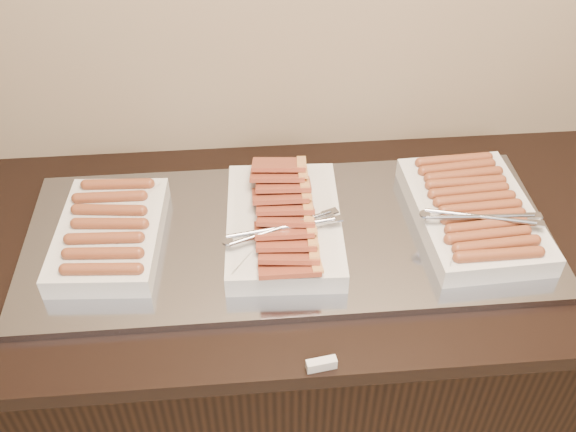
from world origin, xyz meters
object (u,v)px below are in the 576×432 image
at_px(counter, 293,354).
at_px(dish_right, 473,212).
at_px(dish_center, 284,222).
at_px(warming_tray, 289,235).
at_px(dish_left, 110,233).

distance_m(counter, dish_right, 0.65).
relative_size(counter, dish_center, 5.08).
xyz_separation_m(warming_tray, dish_left, (-0.40, -0.00, 0.04)).
height_order(warming_tray, dish_right, dish_right).
xyz_separation_m(counter, warming_tray, (-0.01, 0.00, 0.46)).
xyz_separation_m(warming_tray, dish_right, (0.43, -0.00, 0.04)).
bearing_deg(dish_left, counter, 3.65).
bearing_deg(counter, dish_right, -0.44).
xyz_separation_m(dish_left, dish_center, (0.39, -0.00, 0.00)).
relative_size(counter, warming_tray, 1.72).
xyz_separation_m(dish_left, dish_right, (0.83, -0.00, 0.00)).
bearing_deg(dish_center, dish_right, 2.55).
xyz_separation_m(dish_center, dish_right, (0.44, 0.00, -0.00)).
distance_m(counter, dish_center, 0.50).
distance_m(dish_left, dish_right, 0.83).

